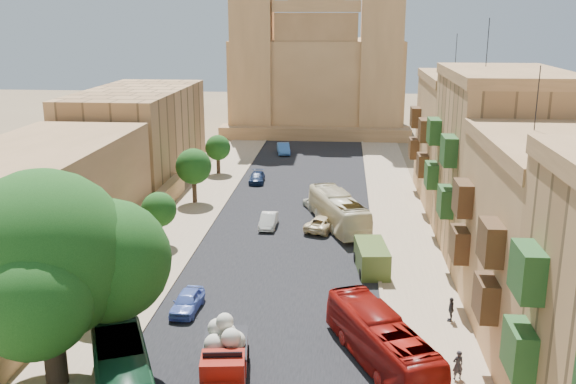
% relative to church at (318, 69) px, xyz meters
% --- Properties ---
extents(road_surface, '(14.00, 140.00, 0.01)m').
position_rel_church_xyz_m(road_surface, '(0.00, -48.61, -9.51)').
color(road_surface, black).
rests_on(road_surface, ground).
extents(sidewalk_east, '(5.00, 140.00, 0.01)m').
position_rel_church_xyz_m(sidewalk_east, '(9.50, -48.61, -9.51)').
color(sidewalk_east, tan).
rests_on(sidewalk_east, ground).
extents(sidewalk_west, '(5.00, 140.00, 0.01)m').
position_rel_church_xyz_m(sidewalk_west, '(-9.50, -48.61, -9.51)').
color(sidewalk_west, tan).
rests_on(sidewalk_west, ground).
extents(kerb_east, '(0.25, 140.00, 0.12)m').
position_rel_church_xyz_m(kerb_east, '(7.00, -48.61, -9.46)').
color(kerb_east, tan).
rests_on(kerb_east, ground).
extents(kerb_west, '(0.25, 140.00, 0.12)m').
position_rel_church_xyz_m(kerb_west, '(-7.00, -48.61, -9.46)').
color(kerb_west, tan).
rests_on(kerb_west, ground).
extents(townhouse_b, '(9.00, 14.00, 14.90)m').
position_rel_church_xyz_m(townhouse_b, '(15.95, -67.61, -3.86)').
color(townhouse_b, '#AD7F4E').
rests_on(townhouse_b, ground).
extents(townhouse_c, '(9.00, 14.00, 17.40)m').
position_rel_church_xyz_m(townhouse_c, '(15.95, -53.61, -2.61)').
color(townhouse_c, tan).
rests_on(townhouse_c, ground).
extents(townhouse_d, '(9.00, 14.00, 15.90)m').
position_rel_church_xyz_m(townhouse_d, '(15.95, -39.61, -3.36)').
color(townhouse_d, '#AD7F4E').
rests_on(townhouse_d, ground).
extents(west_wall, '(1.00, 40.00, 1.80)m').
position_rel_church_xyz_m(west_wall, '(-12.50, -58.61, -8.62)').
color(west_wall, '#AD7F4E').
rests_on(west_wall, ground).
extents(west_building_low, '(10.00, 28.00, 8.40)m').
position_rel_church_xyz_m(west_building_low, '(-18.00, -60.61, -5.32)').
color(west_building_low, '#9A6E43').
rests_on(west_building_low, ground).
extents(west_building_mid, '(10.00, 22.00, 10.00)m').
position_rel_church_xyz_m(west_building_mid, '(-18.00, -34.61, -4.52)').
color(west_building_mid, tan).
rests_on(west_building_mid, ground).
extents(church, '(28.00, 22.50, 36.30)m').
position_rel_church_xyz_m(church, '(0.00, 0.00, 0.00)').
color(church, '#AD7F4E').
rests_on(church, ground).
extents(ficus_tree, '(10.80, 9.93, 10.80)m').
position_rel_church_xyz_m(ficus_tree, '(-9.40, -74.61, -3.13)').
color(ficus_tree, '#3A2A1D').
rests_on(ficus_tree, ground).
extents(street_tree_a, '(3.51, 3.51, 5.40)m').
position_rel_church_xyz_m(street_tree_a, '(-10.00, -66.61, -5.89)').
color(street_tree_a, '#3A2A1D').
rests_on(street_tree_a, ground).
extents(street_tree_b, '(2.78, 2.78, 4.27)m').
position_rel_church_xyz_m(street_tree_b, '(-10.00, -54.61, -6.67)').
color(street_tree_b, '#3A2A1D').
rests_on(street_tree_b, ground).
extents(street_tree_c, '(3.46, 3.46, 5.32)m').
position_rel_church_xyz_m(street_tree_c, '(-10.00, -42.61, -5.95)').
color(street_tree_c, '#3A2A1D').
rests_on(street_tree_c, ground).
extents(street_tree_d, '(2.90, 2.90, 4.46)m').
position_rel_church_xyz_m(street_tree_d, '(-10.00, -30.61, -6.53)').
color(street_tree_d, '#3A2A1D').
rests_on(street_tree_d, ground).
extents(red_truck, '(2.93, 5.98, 3.37)m').
position_rel_church_xyz_m(red_truck, '(-1.22, -74.02, -8.04)').
color(red_truck, '#98160B').
rests_on(red_truck, ground).
extents(olive_pickup, '(2.52, 4.79, 1.90)m').
position_rel_church_xyz_m(olive_pickup, '(6.50, -58.61, -8.59)').
color(olive_pickup, '#455C22').
rests_on(olive_pickup, ground).
extents(bus_red_east, '(5.91, 9.79, 2.70)m').
position_rel_church_xyz_m(bus_red_east, '(6.50, -71.51, -8.17)').
color(bus_red_east, maroon).
rests_on(bus_red_east, ground).
extents(bus_cream_east, '(5.62, 10.52, 2.87)m').
position_rel_church_xyz_m(bus_cream_east, '(4.00, -48.91, -8.08)').
color(bus_cream_east, beige).
rests_on(bus_cream_east, ground).
extents(car_blue_a, '(1.69, 3.81, 1.27)m').
position_rel_church_xyz_m(car_blue_a, '(-5.00, -66.20, -8.88)').
color(car_blue_a, '#546FC8').
rests_on(car_blue_a, ground).
extents(car_white_a, '(1.36, 3.70, 1.21)m').
position_rel_church_xyz_m(car_white_a, '(-1.94, -49.65, -8.91)').
color(car_white_a, white).
rests_on(car_white_a, ground).
extents(car_cream, '(3.43, 4.85, 1.23)m').
position_rel_church_xyz_m(car_cream, '(2.74, -49.91, -8.90)').
color(car_cream, beige).
rests_on(car_cream, ground).
extents(car_dkblue, '(1.78, 3.99, 1.14)m').
position_rel_church_xyz_m(car_dkblue, '(-5.00, -34.49, -8.95)').
color(car_dkblue, '#112040').
rests_on(car_dkblue, ground).
extents(car_white_b, '(2.59, 3.77, 1.19)m').
position_rel_church_xyz_m(car_white_b, '(1.69, -43.94, -8.92)').
color(car_white_b, beige).
rests_on(car_white_b, ground).
extents(car_blue_b, '(2.21, 4.49, 1.42)m').
position_rel_church_xyz_m(car_blue_b, '(-3.56, -19.15, -8.81)').
color(car_blue_b, '#437CCD').
rests_on(car_blue_b, ground).
extents(pedestrian_a, '(0.66, 0.54, 1.58)m').
position_rel_church_xyz_m(pedestrian_a, '(10.23, -72.58, -8.73)').
color(pedestrian_a, '#262428').
rests_on(pedestrian_a, ground).
extents(pedestrian_c, '(0.59, 0.95, 1.51)m').
position_rel_church_xyz_m(pedestrian_c, '(10.89, -66.15, -8.76)').
color(pedestrian_c, '#2D2E34').
rests_on(pedestrian_c, ground).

